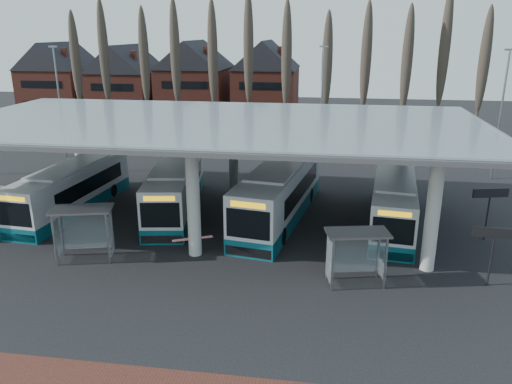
# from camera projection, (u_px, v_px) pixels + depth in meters

# --- Properties ---
(ground) EXTENTS (140.00, 140.00, 0.00)m
(ground) POSITION_uv_depth(u_px,v_px,m) (182.00, 275.00, 24.50)
(ground) COLOR black
(ground) RESTS_ON ground
(station_canopy) EXTENTS (32.00, 16.00, 6.34)m
(station_canopy) POSITION_uv_depth(u_px,v_px,m) (216.00, 130.00, 30.27)
(station_canopy) COLOR silver
(station_canopy) RESTS_ON ground
(poplar_row) EXTENTS (45.10, 1.10, 14.50)m
(poplar_row) POSITION_uv_depth(u_px,v_px,m) (268.00, 57.00, 52.84)
(poplar_row) COLOR #473D33
(poplar_row) RESTS_ON ground
(townhouse_row) EXTENTS (36.80, 10.30, 12.25)m
(townhouse_row) POSITION_uv_depth(u_px,v_px,m) (160.00, 74.00, 66.27)
(townhouse_row) COLOR maroon
(townhouse_row) RESTS_ON ground
(lamp_post_a) EXTENTS (0.80, 0.16, 10.17)m
(lamp_post_a) POSITION_uv_depth(u_px,v_px,m) (59.00, 100.00, 46.07)
(lamp_post_a) COLOR slate
(lamp_post_a) RESTS_ON ground
(lamp_post_b) EXTENTS (0.80, 0.16, 10.17)m
(lamp_post_b) POSITION_uv_depth(u_px,v_px,m) (322.00, 100.00, 46.47)
(lamp_post_b) COLOR slate
(lamp_post_b) RESTS_ON ground
(lamp_post_c) EXTENTS (0.80, 0.16, 10.17)m
(lamp_post_c) POSITION_uv_depth(u_px,v_px,m) (501.00, 113.00, 38.86)
(lamp_post_c) COLOR slate
(lamp_post_c) RESTS_ON ground
(bus_0) EXTENTS (3.30, 11.35, 3.11)m
(bus_0) POSITION_uv_depth(u_px,v_px,m) (73.00, 189.00, 33.02)
(bus_0) COLOR silver
(bus_0) RESTS_ON ground
(bus_1) EXTENTS (4.29, 11.87, 3.23)m
(bus_1) POSITION_uv_depth(u_px,v_px,m) (176.00, 188.00, 33.08)
(bus_1) COLOR silver
(bus_1) RESTS_ON ground
(bus_2) EXTENTS (4.66, 12.96, 3.53)m
(bus_2) POSITION_uv_depth(u_px,v_px,m) (280.00, 193.00, 31.59)
(bus_2) COLOR silver
(bus_2) RESTS_ON ground
(bus_3) EXTENTS (3.63, 11.40, 3.11)m
(bus_3) POSITION_uv_depth(u_px,v_px,m) (393.00, 201.00, 30.70)
(bus_3) COLOR silver
(bus_3) RESTS_ON ground
(shelter_1) EXTENTS (3.34, 2.23, 2.84)m
(shelter_1) POSITION_uv_depth(u_px,v_px,m) (83.00, 221.00, 25.77)
(shelter_1) COLOR gray
(shelter_1) RESTS_ON ground
(shelter_2) EXTENTS (3.11, 2.00, 2.67)m
(shelter_2) POSITION_uv_depth(u_px,v_px,m) (356.00, 245.00, 23.24)
(shelter_2) COLOR gray
(shelter_2) RESTS_ON ground
(info_sign_0) EXTENTS (1.96, 0.24, 2.92)m
(info_sign_0) POSITION_uv_depth(u_px,v_px,m) (495.00, 237.00, 22.82)
(info_sign_0) COLOR black
(info_sign_0) RESTS_ON ground
(info_sign_1) EXTENTS (2.04, 0.60, 3.08)m
(info_sign_1) POSITION_uv_depth(u_px,v_px,m) (490.00, 197.00, 27.91)
(info_sign_1) COLOR black
(info_sign_1) RESTS_ON ground
(barrier) EXTENTS (1.99, 1.05, 1.08)m
(barrier) POSITION_uv_depth(u_px,v_px,m) (193.00, 239.00, 26.63)
(barrier) COLOR black
(barrier) RESTS_ON ground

